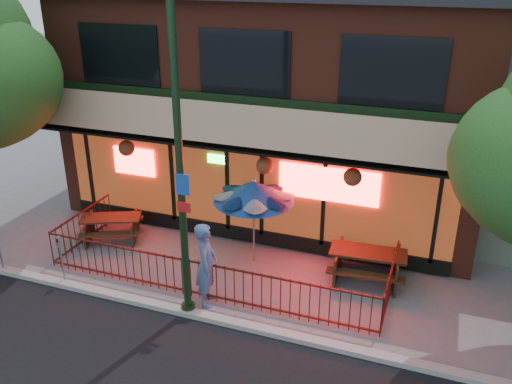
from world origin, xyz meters
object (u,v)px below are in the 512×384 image
picnic_table_left (111,225)px  parking_meter_near (61,252)px  street_light (181,184)px  patio_umbrella (254,191)px  picnic_table_right (368,261)px  pedestrian (206,264)px

picnic_table_left → parking_meter_near: parking_meter_near is taller
street_light → parking_meter_near: bearing=180.0°
picnic_table_left → parking_meter_near: bearing=-84.6°
street_light → patio_umbrella: bearing=77.3°
picnic_table_right → parking_meter_near: parking_meter_near is taller
patio_umbrella → pedestrian: (-0.35, -2.14, -0.98)m
patio_umbrella → parking_meter_near: bearing=-146.4°
street_light → picnic_table_left: size_ratio=3.47×
street_light → pedestrian: street_light is taller
picnic_table_right → parking_meter_near: bearing=-158.3°
patio_umbrella → picnic_table_right: bearing=2.2°
picnic_table_left → patio_umbrella: 4.48m
picnic_table_left → parking_meter_near: 2.43m
pedestrian → parking_meter_near: (-3.63, -0.50, -0.14)m
street_light → pedestrian: bearing=63.7°
street_light → parking_meter_near: (-3.38, 0.00, -2.27)m
picnic_table_left → parking_meter_near: (0.22, -2.38, 0.41)m
picnic_table_left → pedestrian: bearing=-26.1°
picnic_table_right → patio_umbrella: size_ratio=0.84×
picnic_table_left → street_light: bearing=-33.5°
picnic_table_left → patio_umbrella: size_ratio=0.86×
street_light → picnic_table_right: bearing=37.9°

